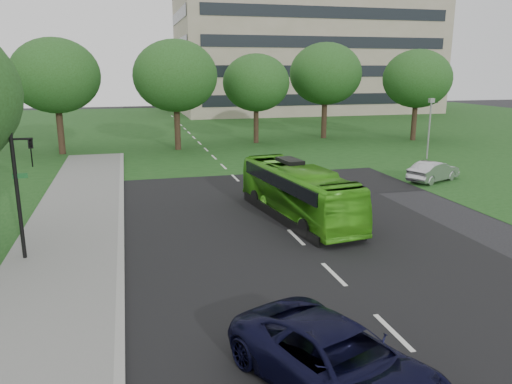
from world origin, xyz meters
TOP-DOWN VIEW (x-y plane):
  - ground at (0.00, 0.00)m, footprint 160.00×160.00m
  - street_surfaces at (-0.38, 22.75)m, footprint 120.00×120.00m
  - office_building at (21.96, 61.96)m, footprint 40.10×20.10m
  - tree_park_a at (-11.85, 26.72)m, footprint 7.00×7.00m
  - tree_park_b at (-2.35, 26.67)m, footprint 7.09×7.09m
  - tree_park_c at (5.26, 28.90)m, footprint 6.20×6.20m
  - tree_park_d at (12.74, 30.40)m, footprint 7.10×7.10m
  - tree_park_e at (20.71, 26.79)m, footprint 6.52×6.52m
  - bus at (1.00, 4.69)m, footprint 3.32×9.20m
  - sedan at (11.82, 10.00)m, footprint 4.10×2.85m
  - suv at (-2.50, -8.00)m, footprint 4.34×5.98m
  - traffic_light at (-10.34, 2.00)m, footprint 0.81×0.24m
  - camera_pole at (16.00, 17.11)m, footprint 0.46×0.43m

SIDE VIEW (x-z plane):
  - ground at x=0.00m, z-range 0.00..0.00m
  - street_surfaces at x=-0.38m, z-range -0.05..0.10m
  - sedan at x=11.82m, z-range 0.00..1.28m
  - suv at x=-2.50m, z-range 0.00..1.51m
  - bus at x=1.00m, z-range 0.00..2.51m
  - traffic_light at x=-10.34m, z-range 0.44..5.44m
  - camera_pole at x=16.00m, z-range 0.68..5.36m
  - tree_park_c at x=5.26m, z-range 1.47..9.70m
  - tree_park_e at x=20.71m, z-range 1.56..10.25m
  - tree_park_b at x=-2.35m, z-range 1.62..10.92m
  - tree_park_a at x=-11.85m, z-range 1.66..10.97m
  - tree_park_d at x=12.74m, z-range 1.66..11.05m
  - office_building at x=21.96m, z-range 0.00..25.00m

